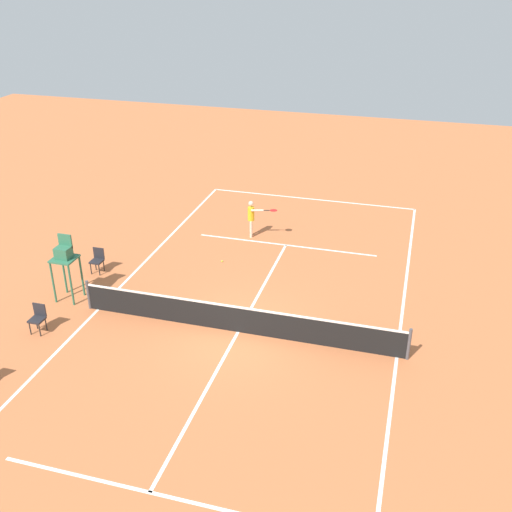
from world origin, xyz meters
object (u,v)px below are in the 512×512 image
player_serving (252,216)px  umpire_chair (64,258)px  courtside_chair_near (38,317)px  tennis_ball (222,261)px  courtside_chair_mid (97,259)px

player_serving → umpire_chair: 8.28m
courtside_chair_near → tennis_ball: bearing=-123.3°
tennis_ball → courtside_chair_near: (4.09, 6.22, 0.50)m
player_serving → courtside_chair_mid: size_ratio=1.71×
courtside_chair_mid → courtside_chair_near: bearing=92.8°
courtside_chair_near → courtside_chair_mid: same height
player_serving → tennis_ball: 2.85m
player_serving → umpire_chair: bearing=-51.3°
player_serving → umpire_chair: (4.74, 6.76, 0.64)m
courtside_chair_near → courtside_chair_mid: size_ratio=1.00×
tennis_ball → umpire_chair: size_ratio=0.03×
umpire_chair → courtside_chair_near: bearing=94.6°
umpire_chair → courtside_chair_near: 2.37m
tennis_ball → umpire_chair: bearing=44.0°
player_serving → umpire_chair: umpire_chair is taller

